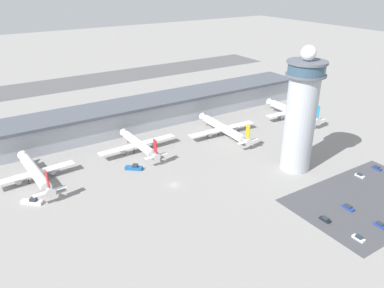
{
  "coord_description": "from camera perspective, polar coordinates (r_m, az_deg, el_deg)",
  "views": [
    {
      "loc": [
        -67.55,
        -120.53,
        82.78
      ],
      "look_at": [
        14.12,
        7.72,
        12.8
      ],
      "focal_mm": 35.0,
      "sensor_mm": 36.0,
      "label": 1
    }
  ],
  "objects": [
    {
      "name": "car_yellow_taxi",
      "position": [
        152.33,
        26.75,
        -10.98
      ],
      "size": [
        1.86,
        4.31,
        1.54
      ],
      "color": "black",
      "rests_on": "ground"
    },
    {
      "name": "control_tower",
      "position": [
        170.02,
        16.25,
        4.46
      ],
      "size": [
        16.84,
        16.84,
        56.15
      ],
      "color": "#ADB2BC",
      "rests_on": "ground"
    },
    {
      "name": "car_maroon_suv",
      "position": [
        157.53,
        22.69,
        -8.91
      ],
      "size": [
        2.08,
        4.86,
        1.53
      ],
      "color": "black",
      "rests_on": "ground"
    },
    {
      "name": "car_white_wagon",
      "position": [
        142.76,
        24.06,
        -12.96
      ],
      "size": [
        1.94,
        4.3,
        1.49
      ],
      "color": "black",
      "rests_on": "ground"
    },
    {
      "name": "terminal_building",
      "position": [
        215.7,
        -12.17,
        3.72
      ],
      "size": [
        262.89,
        25.0,
        14.9
      ],
      "color": "#A3A8B2",
      "rests_on": "ground"
    },
    {
      "name": "car_navy_sedan",
      "position": [
        182.82,
        24.21,
        -4.4
      ],
      "size": [
        1.95,
        4.27,
        1.38
      ],
      "color": "black",
      "rests_on": "ground"
    },
    {
      "name": "car_red_hatchback",
      "position": [
        192.77,
        26.33,
        -3.3
      ],
      "size": [
        2.05,
        4.38,
        1.51
      ],
      "color": "black",
      "rests_on": "ground"
    },
    {
      "name": "airplane_gate_echo",
      "position": [
        239.74,
        14.89,
        4.84
      ],
      "size": [
        35.12,
        42.73,
        14.39
      ],
      "color": "white",
      "rests_on": "ground"
    },
    {
      "name": "airplane_gate_charlie",
      "position": [
        189.27,
        -8.12,
        -0.01
      ],
      "size": [
        41.4,
        36.71,
        13.19
      ],
      "color": "white",
      "rests_on": "ground"
    },
    {
      "name": "ground_plane",
      "position": [
        161.07,
        -2.78,
        -6.25
      ],
      "size": [
        1000.0,
        1000.0,
        0.0
      ],
      "primitive_type": "plane",
      "color": "gray"
    },
    {
      "name": "parking_lot_surface",
      "position": [
        167.03,
        25.33,
        -7.66
      ],
      "size": [
        64.0,
        40.0,
        0.01
      ],
      "primitive_type": "cube",
      "color": "#424247",
      "rests_on": "ground"
    },
    {
      "name": "service_truck_catering",
      "position": [
        161.22,
        -23.18,
        -8.08
      ],
      "size": [
        7.85,
        7.32,
        2.47
      ],
      "color": "black",
      "rests_on": "ground"
    },
    {
      "name": "runway_strip",
      "position": [
        323.62,
        -19.55,
        8.47
      ],
      "size": [
        394.33,
        44.0,
        0.01
      ],
      "primitive_type": "cube",
      "color": "#515154",
      "rests_on": "ground"
    },
    {
      "name": "airplane_gate_bravo",
      "position": [
        174.78,
        -22.78,
        -4.02
      ],
      "size": [
        34.5,
        42.17,
        14.18
      ],
      "color": "white",
      "rests_on": "ground"
    },
    {
      "name": "car_silver_sedan",
      "position": [
        147.82,
        19.64,
        -10.76
      ],
      "size": [
        1.86,
        4.2,
        1.35
      ],
      "color": "black",
      "rests_on": "ground"
    },
    {
      "name": "service_truck_fuel",
      "position": [
        174.52,
        -8.83,
        -3.58
      ],
      "size": [
        7.67,
        7.07,
        2.65
      ],
      "color": "black",
      "rests_on": "ground"
    },
    {
      "name": "airplane_gate_delta",
      "position": [
        207.64,
        4.79,
        2.37
      ],
      "size": [
        41.4,
        44.76,
        13.5
      ],
      "color": "white",
      "rests_on": "ground"
    }
  ]
}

